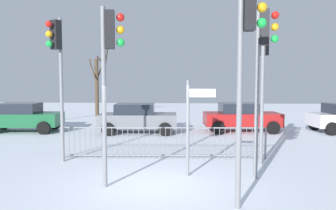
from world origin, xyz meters
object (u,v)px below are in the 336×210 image
at_px(traffic_light_mid_right, 57,57).
at_px(traffic_light_rear_left, 263,53).
at_px(car_grey_far, 137,118).
at_px(car_green_near, 22,117).
at_px(car_red_trailing, 241,117).
at_px(traffic_light_foreground_right, 247,43).
at_px(traffic_light_rear_right, 263,61).
at_px(traffic_light_foreground_left, 110,56).
at_px(bare_tree_left, 97,84).
at_px(direction_sign_post, 190,122).

xyz_separation_m(traffic_light_mid_right, traffic_light_rear_left, (6.10, -1.44, -0.04)).
height_order(car_grey_far, car_green_near, same).
height_order(traffic_light_mid_right, car_red_trailing, traffic_light_mid_right).
relative_size(traffic_light_foreground_right, traffic_light_mid_right, 1.00).
relative_size(traffic_light_mid_right, traffic_light_rear_left, 1.01).
height_order(traffic_light_foreground_right, car_grey_far, traffic_light_foreground_right).
distance_m(traffic_light_rear_right, traffic_light_mid_right, 6.46).
bearing_deg(traffic_light_rear_right, traffic_light_foreground_left, -131.62).
height_order(traffic_light_foreground_left, traffic_light_rear_right, traffic_light_rear_right).
relative_size(traffic_light_rear_left, bare_tree_left, 0.89).
height_order(direction_sign_post, bare_tree_left, bare_tree_left).
height_order(traffic_light_foreground_right, traffic_light_rear_left, traffic_light_foreground_right).
xyz_separation_m(car_red_trailing, car_grey_far, (-5.22, -0.83, 0.00)).
bearing_deg(car_grey_far, car_green_near, 176.30).
bearing_deg(car_red_trailing, traffic_light_rear_right, -97.79).
xyz_separation_m(traffic_light_foreground_left, traffic_light_rear_right, (4.21, 2.60, 0.01)).
bearing_deg(traffic_light_foreground_right, traffic_light_foreground_left, -112.90).
distance_m(traffic_light_rear_right, traffic_light_rear_left, 1.74).
distance_m(traffic_light_foreground_right, car_green_near, 13.90).
xyz_separation_m(traffic_light_mid_right, car_green_near, (-4.37, 6.07, -2.60)).
bearing_deg(car_red_trailing, traffic_light_rear_left, -99.66).
bearing_deg(traffic_light_foreground_left, car_green_near, -152.59).
bearing_deg(car_green_near, traffic_light_mid_right, -59.39).
xyz_separation_m(car_red_trailing, car_green_near, (-11.18, -0.81, 0.00)).
bearing_deg(car_grey_far, car_red_trailing, 5.52).
distance_m(traffic_light_foreground_left, direction_sign_post, 2.82).
xyz_separation_m(traffic_light_foreground_right, traffic_light_foreground_left, (-3.08, 1.21, -0.16)).
bearing_deg(direction_sign_post, bare_tree_left, 118.78).
bearing_deg(direction_sign_post, car_grey_far, 114.05).
xyz_separation_m(traffic_light_mid_right, car_red_trailing, (6.81, 6.87, -2.60)).
bearing_deg(traffic_light_mid_right, traffic_light_foreground_right, 176.98).
bearing_deg(car_green_near, direction_sign_post, -45.68).
bearing_deg(car_red_trailing, traffic_light_mid_right, -139.49).
relative_size(traffic_light_mid_right, car_red_trailing, 1.17).
bearing_deg(direction_sign_post, traffic_light_foreground_left, -146.99).
xyz_separation_m(car_red_trailing, bare_tree_left, (-9.33, 6.65, 1.60)).
bearing_deg(traffic_light_rear_left, car_green_near, -115.00).
xyz_separation_m(traffic_light_foreground_right, car_red_trailing, (1.48, 10.42, -2.61)).
bearing_deg(bare_tree_left, traffic_light_mid_right, -79.43).
relative_size(traffic_light_foreground_right, car_grey_far, 1.18).
bearing_deg(traffic_light_rear_right, bare_tree_left, 140.77).
relative_size(direction_sign_post, bare_tree_left, 0.52).
relative_size(traffic_light_rear_right, car_grey_far, 1.13).
bearing_deg(bare_tree_left, traffic_light_foreground_right, -65.30).
relative_size(direction_sign_post, car_grey_far, 0.68).
relative_size(traffic_light_foreground_left, traffic_light_mid_right, 0.95).
xyz_separation_m(traffic_light_rear_right, traffic_light_mid_right, (-6.46, -0.26, 0.14)).
bearing_deg(traffic_light_foreground_left, traffic_light_rear_left, 92.33).
bearing_deg(car_grey_far, traffic_light_mid_right, -108.18).
height_order(traffic_light_rear_right, traffic_light_rear_left, traffic_light_rear_left).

